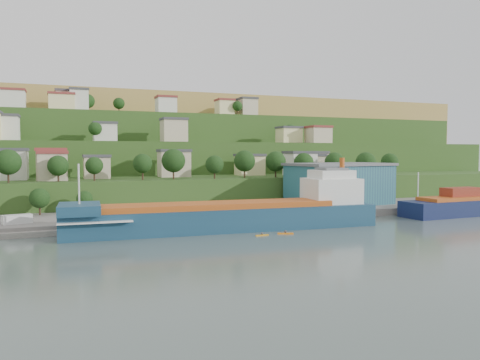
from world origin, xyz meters
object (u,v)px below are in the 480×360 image
kayak_orange (285,233)px  warehouse (339,183)px  caravan (17,221)px  cargo_ship_near (236,216)px

kayak_orange → warehouse: bearing=64.2°
caravan → cargo_ship_near: bearing=-30.9°
caravan → kayak_orange: bearing=-38.2°
cargo_ship_near → caravan: size_ratio=12.15×
warehouse → caravan: 91.18m
cargo_ship_near → kayak_orange: bearing=-49.3°
warehouse → caravan: bearing=178.2°
caravan → kayak_orange: caravan is taller
caravan → warehouse: bearing=-9.3°
warehouse → kayak_orange: size_ratio=9.51×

